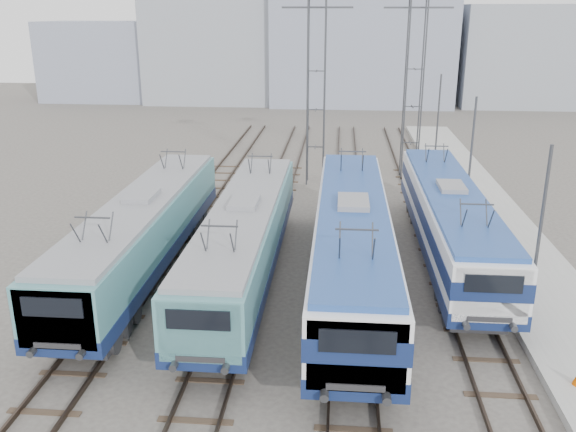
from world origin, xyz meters
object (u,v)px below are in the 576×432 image
Objects in this scene: locomotive_far_left at (143,230)px; locomotive_far_right at (450,217)px; mast_mid at (470,163)px; locomotive_center_left at (244,237)px; catenary_tower_east at (414,82)px; locomotive_center_right at (352,239)px; catenary_tower_west at (316,84)px; mast_front at (538,244)px; mast_rear at (438,124)px.

locomotive_far_left is 1.01× the size of locomotive_far_right.
mast_mid is (1.85, 5.41, 1.29)m from locomotive_far_right.
mast_mid is (10.85, 8.67, 1.34)m from locomotive_center_left.
locomotive_far_right is at bearing -108.88° from mast_mid.
catenary_tower_east is (13.25, 18.24, 4.47)m from locomotive_far_left.
catenary_tower_west is at bearing 97.48° from locomotive_center_right.
mast_front is (2.10, -22.00, -3.14)m from catenary_tower_east.
locomotive_far_right is at bearing 19.94° from locomotive_center_left.
catenary_tower_east is at bearing 64.89° from locomotive_center_left.
locomotive_center_right is 5.84m from locomotive_far_right.
mast_rear reaches higher than locomotive_far_right.
mast_mid reaches higher than locomotive_far_right.
catenary_tower_east is at bearing 95.45° from mast_front.
locomotive_center_left is at bearing -115.11° from catenary_tower_east.
mast_front is at bearing -74.32° from locomotive_far_right.
locomotive_far_right is 1.44× the size of catenary_tower_west.
mast_mid is (8.60, -8.00, -3.14)m from catenary_tower_west.
mast_front is at bearing -90.00° from mast_rear.
locomotive_center_left is (4.50, -0.43, -0.02)m from locomotive_far_left.
locomotive_far_right is at bearing 39.57° from locomotive_center_right.
catenary_tower_west is at bearing -162.90° from catenary_tower_east.
mast_rear is at bearing 24.94° from catenary_tower_west.
mast_mid reaches higher than locomotive_far_left.
locomotive_far_left is 1.45× the size of catenary_tower_east.
locomotive_center_left is 23.39m from mast_rear.
mast_rear is (15.35, 20.24, 1.33)m from locomotive_far_left.
mast_front is at bearing -17.04° from locomotive_center_left.
locomotive_center_right is 1.08× the size of locomotive_far_right.
locomotive_center_right is (9.00, -0.88, 0.20)m from locomotive_far_left.
locomotive_center_right is at bearing -140.43° from locomotive_far_right.
mast_front is at bearing -84.55° from catenary_tower_east.
catenary_tower_east is 1.71× the size of mast_rear.
catenary_tower_east is (4.25, 19.13, 4.27)m from locomotive_center_right.
locomotive_far_left is 1.01× the size of locomotive_center_left.
locomotive_far_left is 15.86m from mast_front.
locomotive_far_right is at bearing -96.07° from mast_rear.
locomotive_center_right is 11.18m from mast_mid.
locomotive_center_left is at bearing 162.96° from mast_front.
mast_front and mast_rear have the same top height.
locomotive_far_right is at bearing -89.07° from catenary_tower_east.
mast_rear is (0.00, 24.00, 0.00)m from mast_front.
mast_mid is at bearing 38.64° from locomotive_center_left.
mast_front is (1.85, -6.59, 1.29)m from locomotive_far_right.
locomotive_center_left is at bearing 174.25° from locomotive_center_right.
locomotive_center_right is 1.55× the size of catenary_tower_west.
catenary_tower_west reaches higher than locomotive_far_left.
locomotive_far_right is at bearing -63.28° from catenary_tower_west.
mast_mid is at bearing -42.93° from catenary_tower_west.
locomotive_center_right is at bearing -5.61° from locomotive_far_left.
catenary_tower_east reaches higher than mast_front.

